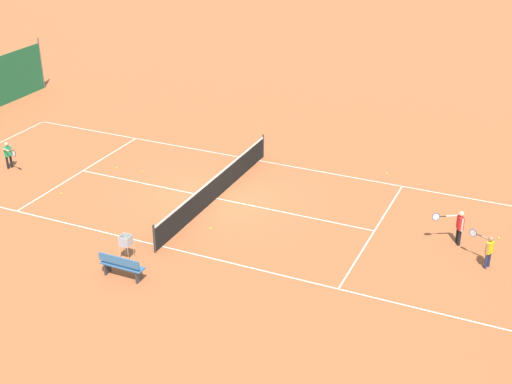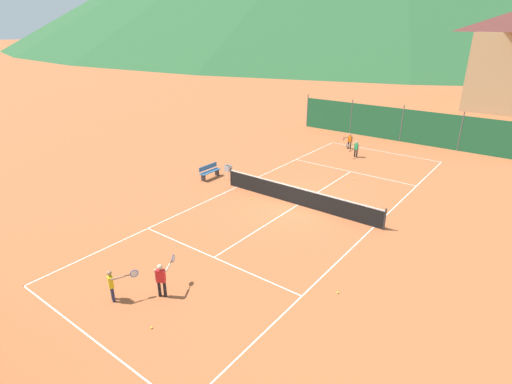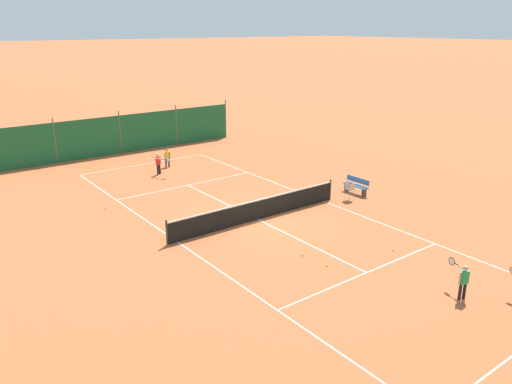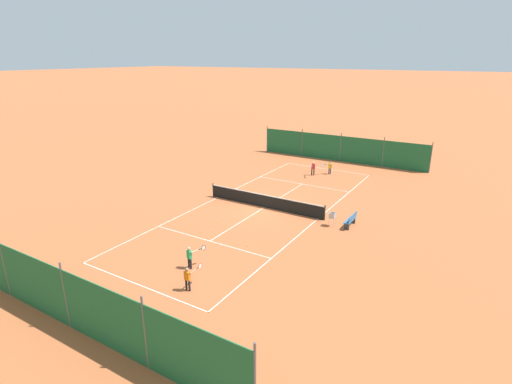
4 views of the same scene
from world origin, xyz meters
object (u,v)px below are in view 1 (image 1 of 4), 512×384
object	(u,v)px
tennis_ball_by_net_right	(499,238)
courtside_bench	(122,266)
tennis_net	(216,187)
player_far_service	(8,153)
player_near_service	(459,225)
player_far_baseline	(488,249)
tennis_ball_mid_court	(142,171)
tennis_ball_near_corner	(61,194)
tennis_ball_alley_left	(116,168)
tennis_ball_by_net_left	(210,228)
ball_hopper	(126,242)
tennis_ball_alley_right	(387,174)

from	to	relation	value
tennis_ball_by_net_right	courtside_bench	size ratio (longest dim) A/B	0.04
tennis_net	player_far_service	distance (m)	9.45
player_near_service	courtside_bench	distance (m)	11.46
player_far_baseline	tennis_ball_mid_court	distance (m)	14.52
tennis_ball_near_corner	tennis_ball_alley_left	xyz separation A→B (m)	(3.00, -0.58, 0.00)
courtside_bench	player_far_service	bearing A→B (deg)	60.38
tennis_net	tennis_ball_by_net_right	size ratio (longest dim) A/B	139.09
tennis_ball_alley_left	tennis_ball_mid_court	bearing A→B (deg)	-82.65
tennis_ball_mid_court	courtside_bench	distance (m)	8.26
tennis_ball_by_net_left	courtside_bench	xyz separation A→B (m)	(-4.02, 1.06, 0.42)
tennis_ball_mid_court	ball_hopper	bearing A→B (deg)	-151.47
ball_hopper	tennis_ball_by_net_left	bearing A→B (deg)	-28.06
player_far_service	tennis_ball_mid_court	xyz separation A→B (m)	(1.99, -5.38, -0.66)
courtside_bench	player_near_service	bearing A→B (deg)	-54.68
tennis_ball_alley_right	ball_hopper	size ratio (longest dim) A/B	0.07
tennis_ball_near_corner	tennis_net	bearing A→B (deg)	-68.95
player_far_service	tennis_ball_by_net_right	size ratio (longest dim) A/B	18.07
tennis_ball_alley_right	player_far_service	bearing A→B (deg)	112.19
ball_hopper	tennis_ball_mid_court	bearing A→B (deg)	28.53
tennis_ball_mid_court	tennis_ball_by_net_left	xyz separation A→B (m)	(-3.24, -4.96, 0.00)
player_near_service	courtside_bench	bearing A→B (deg)	125.32
tennis_ball_near_corner	tennis_ball_alley_right	distance (m)	13.43
player_far_baseline	tennis_ball_alley_left	size ratio (longest dim) A/B	17.56
tennis_net	player_near_service	bearing A→B (deg)	-88.26
tennis_net	ball_hopper	bearing A→B (deg)	173.22
tennis_ball_mid_court	tennis_ball_alley_left	size ratio (longest dim) A/B	1.00
tennis_ball_near_corner	player_far_service	bearing A→B (deg)	72.11
player_near_service	tennis_ball_near_corner	size ratio (longest dim) A/B	19.35
tennis_ball_alley_left	tennis_net	bearing A→B (deg)	-98.38
tennis_net	tennis_ball_alley_left	world-z (taller)	tennis_net
courtside_bench	tennis_ball_near_corner	bearing A→B (deg)	54.10
tennis_ball_alley_left	courtside_bench	size ratio (longest dim) A/B	0.04
tennis_ball_alley_right	tennis_net	bearing A→B (deg)	132.23
player_far_service	tennis_ball_alley_right	world-z (taller)	player_far_service
tennis_ball_by_net_right	tennis_ball_mid_court	bearing A→B (deg)	91.30
tennis_ball_by_net_right	tennis_ball_alley_left	world-z (taller)	same
tennis_ball_by_net_right	ball_hopper	world-z (taller)	ball_hopper
tennis_ball_mid_court	tennis_ball_alley_left	world-z (taller)	same
tennis_ball_alley_left	player_far_service	bearing A→B (deg)	113.79
player_near_service	player_far_baseline	bearing A→B (deg)	-134.23
tennis_ball_near_corner	courtside_bench	xyz separation A→B (m)	(-4.11, -5.68, 0.42)
tennis_ball_by_net_left	tennis_ball_alley_right	bearing A→B (deg)	-31.92
ball_hopper	courtside_bench	bearing A→B (deg)	-153.73
tennis_ball_by_net_left	ball_hopper	bearing A→B (deg)	151.94
player_far_service	courtside_bench	xyz separation A→B (m)	(-5.27, -9.28, -0.25)
player_near_service	tennis_ball_alley_right	distance (m)	6.06
tennis_ball_by_net_right	ball_hopper	size ratio (longest dim) A/B	0.07
player_far_service	tennis_net	bearing A→B (deg)	-83.49
tennis_net	player_far_baseline	xyz separation A→B (m)	(-0.84, -10.39, 0.18)
courtside_bench	tennis_ball_by_net_left	bearing A→B (deg)	-14.80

